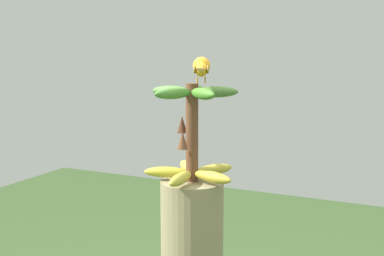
{
  "coord_description": "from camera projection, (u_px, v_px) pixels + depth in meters",
  "views": [
    {
      "loc": [
        1.41,
        0.66,
        1.63
      ],
      "look_at": [
        0.0,
        0.0,
        1.4
      ],
      "focal_mm": 43.6,
      "sensor_mm": 36.0,
      "label": 1
    }
  ],
  "objects": [
    {
      "name": "banana_bunch",
      "position": [
        191.0,
        133.0,
        1.58
      ],
      "size": [
        0.33,
        0.33,
        0.33
      ],
      "color": "brown",
      "rests_on": "banana_tree"
    },
    {
      "name": "perched_bird",
      "position": [
        201.0,
        68.0,
        1.57
      ],
      "size": [
        0.2,
        0.1,
        0.09
      ],
      "color": "#C68933",
      "rests_on": "banana_bunch"
    }
  ]
}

